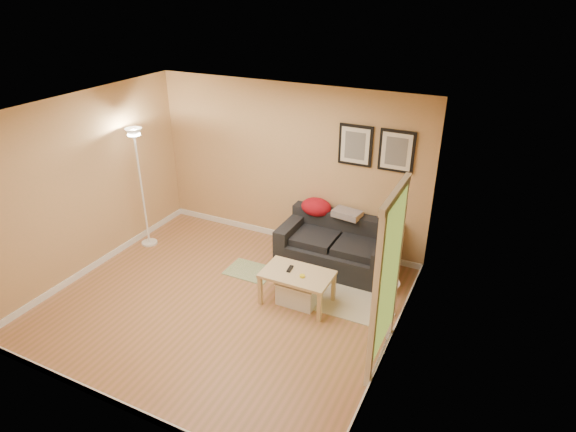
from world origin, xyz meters
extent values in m
plane|color=#AC6D49|center=(0.00, 0.00, 0.00)|extent=(4.50, 4.50, 0.00)
plane|color=white|center=(0.00, 0.00, 2.60)|extent=(4.50, 4.50, 0.00)
plane|color=tan|center=(0.00, 2.00, 1.30)|extent=(4.50, 0.00, 4.50)
plane|color=tan|center=(0.00, -2.00, 1.30)|extent=(4.50, 0.00, 4.50)
plane|color=tan|center=(-2.25, 0.00, 1.30)|extent=(0.00, 4.00, 4.00)
plane|color=tan|center=(2.25, 0.00, 1.30)|extent=(0.00, 4.00, 4.00)
cube|color=white|center=(0.00, 1.99, 0.05)|extent=(4.50, 0.02, 0.10)
cube|color=white|center=(0.00, -1.99, 0.05)|extent=(4.50, 0.02, 0.10)
cube|color=white|center=(-2.24, 0.00, 0.05)|extent=(0.02, 4.00, 0.10)
cube|color=white|center=(2.24, 0.00, 0.05)|extent=(0.02, 4.00, 0.10)
cube|color=beige|center=(1.34, 0.79, 0.01)|extent=(1.25, 0.85, 0.01)
cube|color=#668C4C|center=(-0.07, 0.83, 0.01)|extent=(0.70, 0.50, 0.01)
cube|color=black|center=(0.76, 0.48, 0.47)|extent=(0.07, 0.16, 0.02)
cylinder|color=yellow|center=(0.98, 0.38, 0.48)|extent=(0.07, 0.07, 0.03)
camera|label=1|loc=(3.14, -4.46, 3.96)|focal=30.26mm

